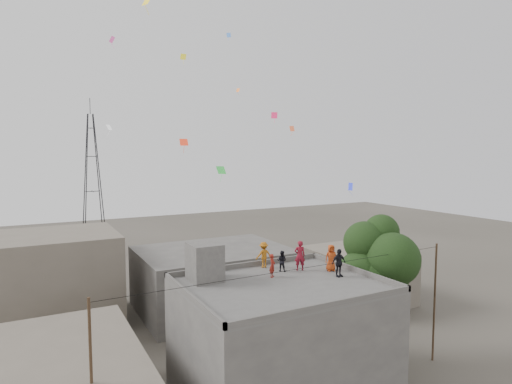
{
  "coord_description": "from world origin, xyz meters",
  "views": [
    {
      "loc": [
        -11.35,
        -18.43,
        12.79
      ],
      "look_at": [
        0.25,
        3.23,
        10.65
      ],
      "focal_mm": 30.0,
      "sensor_mm": 36.0,
      "label": 1
    }
  ],
  "objects_px": {
    "transmission_tower": "(93,184)",
    "person_dark_adult": "(339,263)",
    "tree": "(379,265)",
    "person_red_adult": "(300,256)",
    "stair_head_box": "(205,262)"
  },
  "relations": [
    {
      "from": "stair_head_box",
      "to": "person_red_adult",
      "type": "xyz_separation_m",
      "value": [
        5.6,
        -0.75,
        -0.13
      ]
    },
    {
      "from": "tree",
      "to": "person_dark_adult",
      "type": "height_order",
      "value": "tree"
    },
    {
      "from": "tree",
      "to": "person_dark_adult",
      "type": "relative_size",
      "value": 5.89
    },
    {
      "from": "stair_head_box",
      "to": "tree",
      "type": "distance_m",
      "value": 10.8
    },
    {
      "from": "person_red_adult",
      "to": "person_dark_adult",
      "type": "xyz_separation_m",
      "value": [
        1.15,
        -2.11,
        -0.1
      ]
    },
    {
      "from": "person_dark_adult",
      "to": "transmission_tower",
      "type": "bearing_deg",
      "value": 99.92
    },
    {
      "from": "person_red_adult",
      "to": "tree",
      "type": "bearing_deg",
      "value": -173.7
    },
    {
      "from": "tree",
      "to": "transmission_tower",
      "type": "bearing_deg",
      "value": 106.09
    },
    {
      "from": "transmission_tower",
      "to": "person_red_adult",
      "type": "distance_m",
      "value": 38.74
    },
    {
      "from": "tree",
      "to": "person_red_adult",
      "type": "distance_m",
      "value": 5.2
    },
    {
      "from": "stair_head_box",
      "to": "person_red_adult",
      "type": "height_order",
      "value": "stair_head_box"
    },
    {
      "from": "person_dark_adult",
      "to": "stair_head_box",
      "type": "bearing_deg",
      "value": 156.33
    },
    {
      "from": "stair_head_box",
      "to": "tree",
      "type": "relative_size",
      "value": 0.22
    },
    {
      "from": "transmission_tower",
      "to": "person_dark_adult",
      "type": "bearing_deg",
      "value": -79.38
    },
    {
      "from": "tree",
      "to": "transmission_tower",
      "type": "height_order",
      "value": "transmission_tower"
    }
  ]
}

